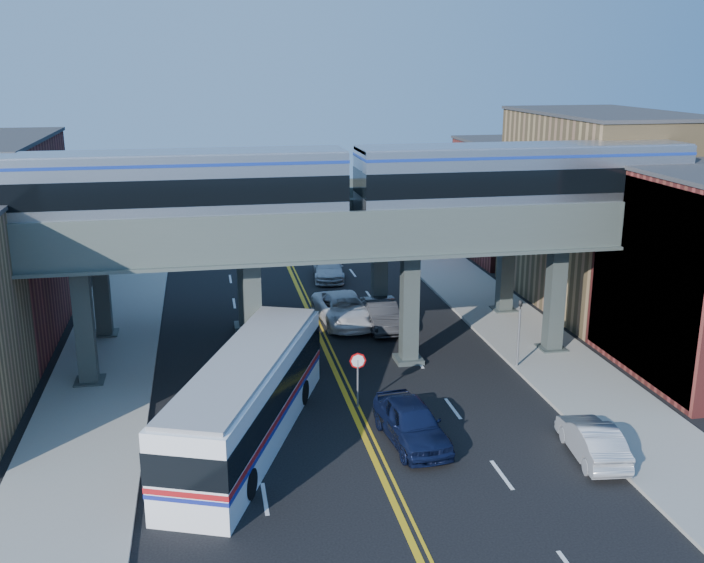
{
  "coord_description": "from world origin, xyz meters",
  "views": [
    {
      "loc": [
        -6.13,
        -29.11,
        15.18
      ],
      "look_at": [
        0.87,
        7.36,
        4.7
      ],
      "focal_mm": 40.0,
      "sensor_mm": 36.0,
      "label": 1
    }
  ],
  "objects_px": {
    "transit_train": "(164,189)",
    "car_lane_b": "(382,314)",
    "transit_bus": "(248,399)",
    "car_lane_a": "(411,422)",
    "car_lane_c": "(344,309)",
    "car_parked_curb": "(592,440)",
    "stop_sign": "(358,371)",
    "car_lane_d": "(328,268)",
    "traffic_signal": "(519,326)"
  },
  "relations": [
    {
      "from": "stop_sign",
      "to": "transit_train",
      "type": "bearing_deg",
      "value": 148.54
    },
    {
      "from": "car_lane_c",
      "to": "transit_train",
      "type": "bearing_deg",
      "value": -149.64
    },
    {
      "from": "car_lane_b",
      "to": "car_parked_curb",
      "type": "height_order",
      "value": "car_lane_b"
    },
    {
      "from": "stop_sign",
      "to": "car_parked_curb",
      "type": "height_order",
      "value": "stop_sign"
    },
    {
      "from": "car_lane_a",
      "to": "car_parked_curb",
      "type": "bearing_deg",
      "value": -26.68
    },
    {
      "from": "car_lane_c",
      "to": "traffic_signal",
      "type": "bearing_deg",
      "value": -54.99
    },
    {
      "from": "transit_train",
      "to": "stop_sign",
      "type": "distance_m",
      "value": 12.3
    },
    {
      "from": "transit_bus",
      "to": "car_lane_b",
      "type": "height_order",
      "value": "transit_bus"
    },
    {
      "from": "car_parked_curb",
      "to": "traffic_signal",
      "type": "bearing_deg",
      "value": -87.73
    },
    {
      "from": "traffic_signal",
      "to": "car_lane_d",
      "type": "distance_m",
      "value": 20.09
    },
    {
      "from": "transit_train",
      "to": "car_parked_curb",
      "type": "relative_size",
      "value": 11.61
    },
    {
      "from": "traffic_signal",
      "to": "car_lane_d",
      "type": "height_order",
      "value": "traffic_signal"
    },
    {
      "from": "car_lane_c",
      "to": "car_parked_curb",
      "type": "bearing_deg",
      "value": -74.68
    },
    {
      "from": "stop_sign",
      "to": "car_parked_curb",
      "type": "xyz_separation_m",
      "value": [
        8.2,
        -6.33,
        -1.02
      ]
    },
    {
      "from": "traffic_signal",
      "to": "car_lane_d",
      "type": "relative_size",
      "value": 0.79
    },
    {
      "from": "transit_train",
      "to": "traffic_signal",
      "type": "distance_m",
      "value": 18.62
    },
    {
      "from": "car_parked_curb",
      "to": "car_lane_a",
      "type": "bearing_deg",
      "value": -14.53
    },
    {
      "from": "car_lane_a",
      "to": "car_lane_c",
      "type": "xyz_separation_m",
      "value": [
        -0.0,
        15.59,
        -0.03
      ]
    },
    {
      "from": "transit_bus",
      "to": "car_lane_c",
      "type": "distance_m",
      "value": 15.59
    },
    {
      "from": "stop_sign",
      "to": "car_lane_c",
      "type": "relative_size",
      "value": 0.43
    },
    {
      "from": "transit_train",
      "to": "car_lane_b",
      "type": "xyz_separation_m",
      "value": [
        11.69,
        5.5,
        -8.64
      ]
    },
    {
      "from": "transit_train",
      "to": "car_lane_a",
      "type": "relative_size",
      "value": 10.1
    },
    {
      "from": "transit_bus",
      "to": "car_lane_a",
      "type": "height_order",
      "value": "transit_bus"
    },
    {
      "from": "stop_sign",
      "to": "car_lane_c",
      "type": "bearing_deg",
      "value": 82.78
    },
    {
      "from": "stop_sign",
      "to": "car_lane_d",
      "type": "distance_m",
      "value": 22.0
    },
    {
      "from": "car_parked_curb",
      "to": "transit_bus",
      "type": "bearing_deg",
      "value": -10.49
    },
    {
      "from": "car_lane_d",
      "to": "car_parked_curb",
      "type": "xyz_separation_m",
      "value": [
        6.01,
        -28.2,
        -0.01
      ]
    },
    {
      "from": "transit_train",
      "to": "transit_bus",
      "type": "height_order",
      "value": "transit_train"
    },
    {
      "from": "transit_train",
      "to": "car_parked_curb",
      "type": "distance_m",
      "value": 21.74
    },
    {
      "from": "transit_train",
      "to": "car_lane_d",
      "type": "height_order",
      "value": "transit_train"
    },
    {
      "from": "transit_bus",
      "to": "car_lane_b",
      "type": "bearing_deg",
      "value": -12.82
    },
    {
      "from": "transit_bus",
      "to": "car_parked_curb",
      "type": "distance_m",
      "value": 13.91
    },
    {
      "from": "transit_bus",
      "to": "car_parked_curb",
      "type": "height_order",
      "value": "transit_bus"
    },
    {
      "from": "stop_sign",
      "to": "car_lane_a",
      "type": "xyz_separation_m",
      "value": [
        1.5,
        -3.75,
        -0.88
      ]
    },
    {
      "from": "car_lane_d",
      "to": "transit_train",
      "type": "bearing_deg",
      "value": -115.15
    },
    {
      "from": "transit_train",
      "to": "car_lane_b",
      "type": "bearing_deg",
      "value": 25.18
    },
    {
      "from": "transit_bus",
      "to": "car_lane_c",
      "type": "xyz_separation_m",
      "value": [
        6.56,
        14.11,
        -0.96
      ]
    },
    {
      "from": "transit_bus",
      "to": "car_lane_c",
      "type": "height_order",
      "value": "transit_bus"
    },
    {
      "from": "transit_train",
      "to": "car_lane_a",
      "type": "distance_m",
      "value": 15.62
    },
    {
      "from": "stop_sign",
      "to": "car_lane_b",
      "type": "height_order",
      "value": "stop_sign"
    },
    {
      "from": "car_lane_b",
      "to": "car_lane_c",
      "type": "distance_m",
      "value": 2.43
    },
    {
      "from": "transit_bus",
      "to": "car_parked_curb",
      "type": "bearing_deg",
      "value": -85.98
    },
    {
      "from": "stop_sign",
      "to": "car_parked_curb",
      "type": "bearing_deg",
      "value": -37.68
    },
    {
      "from": "car_lane_a",
      "to": "car_lane_c",
      "type": "relative_size",
      "value": 0.84
    },
    {
      "from": "transit_train",
      "to": "transit_bus",
      "type": "distance_m",
      "value": 11.01
    },
    {
      "from": "car_lane_c",
      "to": "transit_bus",
      "type": "bearing_deg",
      "value": -119.83
    },
    {
      "from": "transit_bus",
      "to": "car_lane_d",
      "type": "distance_m",
      "value": 25.23
    },
    {
      "from": "transit_bus",
      "to": "car_lane_a",
      "type": "distance_m",
      "value": 6.79
    },
    {
      "from": "stop_sign",
      "to": "car_lane_d",
      "type": "xyz_separation_m",
      "value": [
        2.19,
        21.87,
        -1.01
      ]
    },
    {
      "from": "car_lane_d",
      "to": "car_lane_a",
      "type": "bearing_deg",
      "value": -85.12
    }
  ]
}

